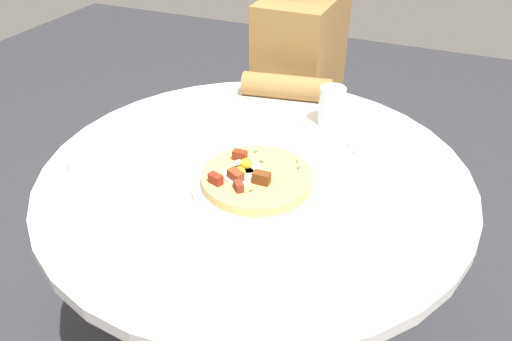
% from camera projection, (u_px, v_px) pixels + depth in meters
% --- Properties ---
extents(dining_table, '(0.98, 0.98, 0.71)m').
position_uv_depth(dining_table, '(255.00, 224.00, 1.22)').
color(dining_table, silver).
rests_on(dining_table, ground_plane).
extents(person_seated, '(0.52, 0.32, 1.14)m').
position_uv_depth(person_seated, '(298.00, 115.00, 1.78)').
color(person_seated, '#2D2D33').
rests_on(person_seated, ground_plane).
extents(pizza_plate, '(0.29, 0.29, 0.01)m').
position_uv_depth(pizza_plate, '(257.00, 185.00, 1.07)').
color(pizza_plate, white).
rests_on(pizza_plate, dining_table).
extents(breakfast_pizza, '(0.24, 0.24, 0.05)m').
position_uv_depth(breakfast_pizza, '(255.00, 178.00, 1.06)').
color(breakfast_pizza, tan).
rests_on(breakfast_pizza, pizza_plate).
extents(bread_plate, '(0.16, 0.16, 0.01)m').
position_uv_depth(bread_plate, '(160.00, 163.00, 1.14)').
color(bread_plate, white).
rests_on(bread_plate, dining_table).
extents(napkin, '(0.21, 0.22, 0.00)m').
position_uv_depth(napkin, '(385.00, 145.00, 1.21)').
color(napkin, white).
rests_on(napkin, dining_table).
extents(fork, '(0.11, 0.16, 0.00)m').
position_uv_depth(fork, '(382.00, 140.00, 1.23)').
color(fork, silver).
rests_on(fork, napkin).
extents(knife, '(0.11, 0.16, 0.00)m').
position_uv_depth(knife, '(388.00, 147.00, 1.20)').
color(knife, silver).
rests_on(knife, napkin).
extents(water_glass, '(0.07, 0.07, 0.10)m').
position_uv_depth(water_glass, '(332.00, 106.00, 1.28)').
color(water_glass, silver).
rests_on(water_glass, dining_table).
extents(salt_shaker, '(0.03, 0.03, 0.05)m').
position_uv_depth(salt_shaker, '(73.00, 162.00, 1.11)').
color(salt_shaker, white).
rests_on(salt_shaker, dining_table).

